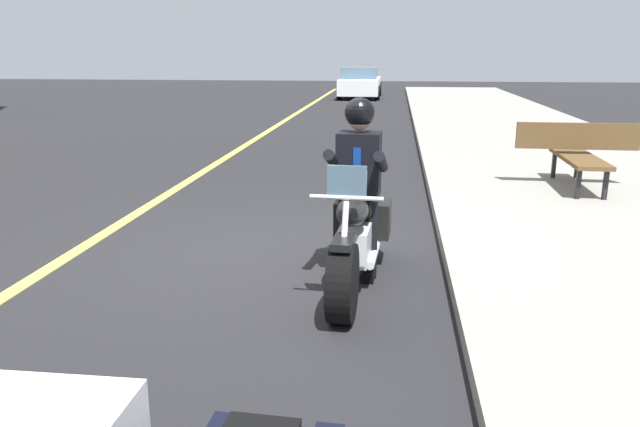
# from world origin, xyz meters

# --- Properties ---
(ground_plane) EXTENTS (80.00, 80.00, 0.00)m
(ground_plane) POSITION_xyz_m (0.00, 0.00, 0.00)
(ground_plane) COLOR black
(lane_center_stripe) EXTENTS (60.00, 0.16, 0.01)m
(lane_center_stripe) POSITION_xyz_m (0.00, -2.00, 0.01)
(lane_center_stripe) COLOR #E5DB4C
(lane_center_stripe) RESTS_ON ground_plane
(motorcycle_main) EXTENTS (2.22, 0.66, 1.26)m
(motorcycle_main) POSITION_xyz_m (0.75, 1.12, 0.45)
(motorcycle_main) COLOR black
(motorcycle_main) RESTS_ON ground_plane
(rider_main) EXTENTS (0.64, 0.57, 1.74)m
(rider_main) POSITION_xyz_m (0.56, 1.13, 1.04)
(rider_main) COLOR black
(rider_main) RESTS_ON ground_plane
(car_dark) EXTENTS (4.60, 1.92, 1.40)m
(car_dark) POSITION_xyz_m (-23.44, -0.21, 0.69)
(car_dark) COLOR white
(car_dark) RESTS_ON ground_plane
(bench_sidewalk) EXTENTS (1.81, 1.80, 0.95)m
(bench_sidewalk) POSITION_xyz_m (-3.34, 4.20, 0.71)
(bench_sidewalk) COLOR brown
(bench_sidewalk) RESTS_ON sidewalk_curb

